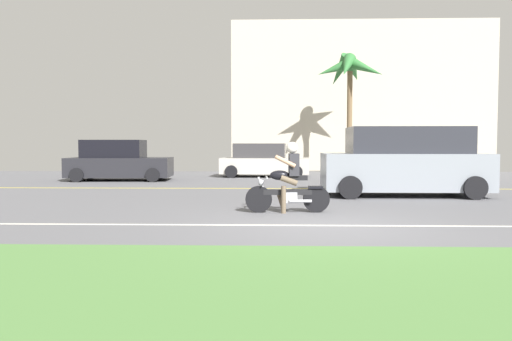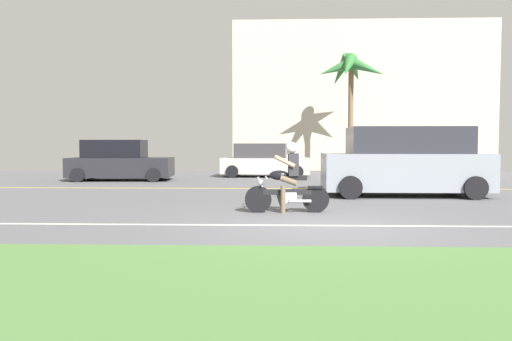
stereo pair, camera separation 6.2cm
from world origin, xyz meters
name	(u,v)px [view 1 (the left image)]	position (x,y,z in m)	size (l,w,h in m)	color
ground	(313,206)	(0.00, 3.00, -0.02)	(56.00, 30.00, 0.04)	slate
grass_median	(369,287)	(0.00, -4.10, 0.03)	(56.00, 3.80, 0.06)	#548442
lane_line_near	(326,225)	(0.00, -0.04, 0.00)	(50.40, 0.12, 0.01)	silver
lane_line_far	(301,188)	(0.00, 7.60, 0.00)	(50.40, 0.12, 0.01)	yellow
motorcyclist	(288,183)	(-0.64, 1.71, 0.66)	(1.86, 0.61, 1.55)	black
suv_nearby	(405,163)	(2.87, 5.37, 0.97)	(4.87, 2.14, 1.99)	#8C939E
parked_car_0	(118,162)	(-7.32, 11.16, 0.77)	(4.23, 2.19, 1.67)	#232328
parked_car_1	(264,161)	(-1.37, 13.66, 0.71)	(4.10, 2.21, 1.53)	beige
palm_tree_0	(350,73)	(2.89, 15.93, 5.04)	(3.43, 3.35, 6.09)	brown
building_far	(357,99)	(4.12, 21.00, 4.21)	(14.81, 4.00, 8.43)	beige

